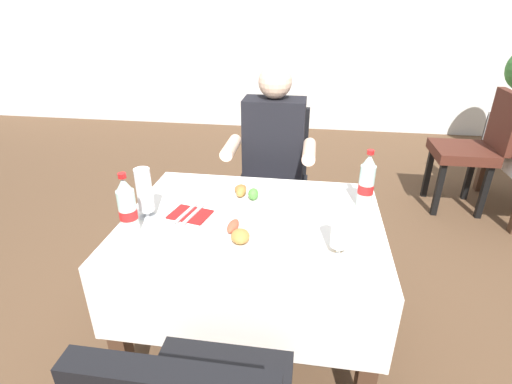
{
  "coord_description": "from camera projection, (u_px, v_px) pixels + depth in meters",
  "views": [
    {
      "loc": [
        0.32,
        -1.44,
        1.57
      ],
      "look_at": [
        0.08,
        0.1,
        0.8
      ],
      "focal_mm": 27.25,
      "sensor_mm": 36.0,
      "label": 1
    }
  ],
  "objects": [
    {
      "name": "beer_glass_middle",
      "position": [
        145.0,
        194.0,
        1.65
      ],
      "size": [
        0.07,
        0.07,
        0.23
      ],
      "color": "white",
      "rests_on": "main_dining_table"
    },
    {
      "name": "beer_glass_left",
      "position": [
        341.0,
        229.0,
        1.41
      ],
      "size": [
        0.07,
        0.07,
        0.2
      ],
      "color": "white",
      "rests_on": "main_dining_table"
    },
    {
      "name": "cola_bottle_primary",
      "position": [
        366.0,
        183.0,
        1.73
      ],
      "size": [
        0.07,
        0.07,
        0.27
      ],
      "color": "silver",
      "rests_on": "main_dining_table"
    },
    {
      "name": "seated_diner_far",
      "position": [
        273.0,
        161.0,
        2.33
      ],
      "size": [
        0.5,
        0.46,
        1.26
      ],
      "color": "#282D42",
      "rests_on": "ground"
    },
    {
      "name": "cola_bottle_secondary",
      "position": [
        127.0,
        207.0,
        1.54
      ],
      "size": [
        0.07,
        0.07,
        0.26
      ],
      "color": "silver",
      "rests_on": "main_dining_table"
    },
    {
      "name": "main_dining_table",
      "position": [
        253.0,
        250.0,
        1.76
      ],
      "size": [
        1.11,
        0.87,
        0.72
      ],
      "color": "white",
      "rests_on": "ground"
    },
    {
      "name": "background_chair_left",
      "position": [
        476.0,
        145.0,
        3.06
      ],
      "size": [
        0.5,
        0.44,
        0.97
      ],
      "color": "#4C2319",
      "rests_on": "ground"
    },
    {
      "name": "ground_plane",
      "position": [
        237.0,
        338.0,
        2.01
      ],
      "size": [
        11.0,
        11.0,
        0.0
      ],
      "primitive_type": "plane",
      "color": "brown"
    },
    {
      "name": "plate_near_camera",
      "position": [
        241.0,
        235.0,
        1.53
      ],
      "size": [
        0.25,
        0.25,
        0.06
      ],
      "color": "white",
      "rests_on": "main_dining_table"
    },
    {
      "name": "chair_far_diner_seat",
      "position": [
        273.0,
        177.0,
        2.5
      ],
      "size": [
        0.44,
        0.5,
        0.97
      ],
      "color": "black",
      "rests_on": "ground"
    },
    {
      "name": "napkin_cutlery_set",
      "position": [
        190.0,
        214.0,
        1.71
      ],
      "size": [
        0.19,
        0.2,
        0.01
      ],
      "color": "maroon",
      "rests_on": "main_dining_table"
    },
    {
      "name": "back_wall",
      "position": [
        294.0,
        9.0,
        4.77
      ],
      "size": [
        11.0,
        0.12,
        2.97
      ],
      "primitive_type": "cube",
      "color": "silver",
      "rests_on": "ground"
    },
    {
      "name": "plate_far_diner",
      "position": [
        244.0,
        196.0,
        1.85
      ],
      "size": [
        0.25,
        0.25,
        0.07
      ],
      "color": "white",
      "rests_on": "main_dining_table"
    }
  ]
}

